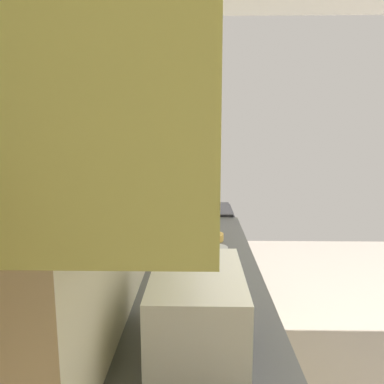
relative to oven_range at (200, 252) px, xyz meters
The scene contains 6 objects.
wall_back 1.93m from the oven_range, 167.18° to the left, with size 4.46×0.12×2.83m, color beige.
upper_cabinets 2.47m from the oven_range, behind, with size 2.18×0.32×0.63m.
oven_range is the anchor object (origin of this frame).
microwave 2.37m from the oven_range, behind, with size 0.52×0.34×0.29m.
bowl 1.09m from the oven_range, behind, with size 0.17×0.17×0.05m.
kettle 1.73m from the oven_range, behind, with size 0.17×0.12×0.19m.
Camera 1 is at (-1.92, 1.30, 1.68)m, focal length 34.85 mm.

